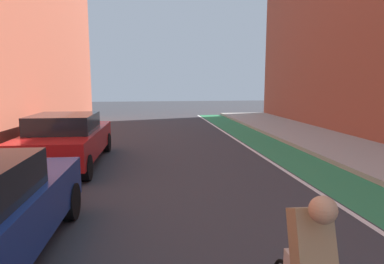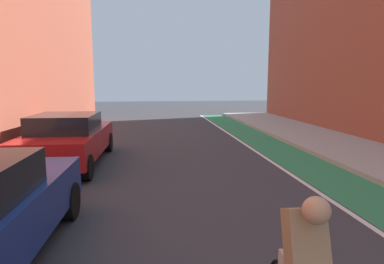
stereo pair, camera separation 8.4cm
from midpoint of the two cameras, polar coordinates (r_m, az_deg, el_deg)
The scene contains 4 objects.
ground_plane at distance 6.56m, azimuth 1.83°, elevation -13.58°, with size 71.84×71.84×0.00m, color #38383D.
bike_lane_paint at distance 9.59m, azimuth 21.85°, elevation -6.99°, with size 1.60×32.66×0.00m, color #2D8451.
lane_divider_stripe at distance 9.18m, azimuth 16.92°, elevation -7.42°, with size 0.12×32.66×0.00m, color white.
parked_sedan_red at distance 10.64m, azimuth -20.67°, elevation -1.09°, with size 2.15×4.71×1.53m.
Camera 1 is at (-1.09, 6.35, 2.48)m, focal length 31.53 mm.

